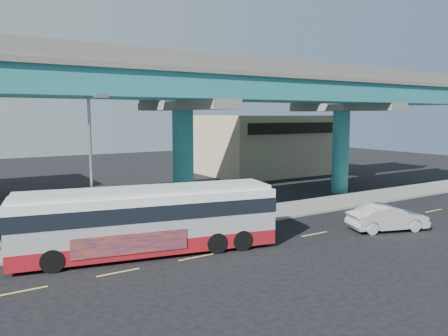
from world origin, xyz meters
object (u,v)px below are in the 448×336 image
sedan (388,218)px  street_lamp (93,148)px  transit_bus (148,218)px  stop_sign (236,195)px

sedan → street_lamp: (-16.24, 5.49, 4.56)m
transit_bus → sedan: transit_bus is taller
sedan → stop_sign: bearing=67.4°
sedan → stop_sign: 9.46m
sedan → street_lamp: bearing=90.3°
sedan → stop_sign: stop_sign is taller
street_lamp → stop_sign: (9.21, 0.75, -3.47)m
street_lamp → sedan: bearing=-18.7°
sedan → street_lamp: street_lamp is taller
transit_bus → street_lamp: street_lamp is taller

